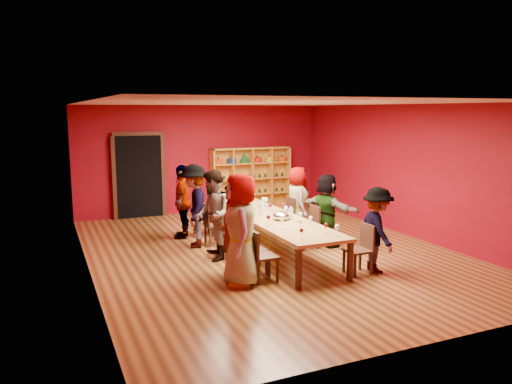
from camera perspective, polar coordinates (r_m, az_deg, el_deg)
room_shell at (r=9.98m, az=1.56°, el=1.49°), size 7.10×9.10×3.04m
tasting_table at (r=10.12m, az=1.54°, el=-3.01°), size 1.10×4.50×0.75m
doorway at (r=13.71m, az=-13.26°, el=1.80°), size 1.40×0.17×2.30m
shelving_unit at (r=14.52m, az=-0.65°, el=1.90°), size 2.40×0.40×1.80m
chair_person_left_0 at (r=8.41m, az=0.44°, el=-7.00°), size 0.42×0.42×0.89m
person_left_0 at (r=8.17m, az=-1.71°, el=-4.34°), size 0.71×1.00×1.86m
chair_person_left_1 at (r=8.81m, az=-0.75°, el=-6.25°), size 0.42×0.42×0.89m
person_left_1 at (r=8.60m, az=-2.86°, el=-4.42°), size 0.46×0.62×1.64m
chair_person_left_2 at (r=9.79m, az=-3.23°, el=-4.66°), size 0.42×0.42×0.89m
person_left_2 at (r=9.61m, az=-4.94°, el=-2.64°), size 0.62×0.92×1.75m
chair_person_left_3 at (r=10.72m, az=-5.09°, el=-3.46°), size 0.42×0.42×0.89m
person_left_3 at (r=10.53m, az=-7.08°, el=-1.59°), size 0.76×1.22×1.76m
chair_person_left_4 at (r=11.50m, az=-6.42°, el=-2.59°), size 0.42×0.42×0.89m
person_left_4 at (r=11.33m, az=-8.37°, el=-1.08°), size 0.81×1.07×1.67m
chair_person_right_0 at (r=9.01m, az=12.00°, el=-6.09°), size 0.42×0.42×0.89m
person_right_0 at (r=9.13m, az=13.68°, el=-4.22°), size 0.61×1.05×1.53m
chair_person_right_2 at (r=10.51m, az=6.21°, el=-3.73°), size 0.42×0.42×0.89m
person_right_2 at (r=10.65m, az=8.05°, el=-2.06°), size 0.83×1.50×1.55m
chair_person_right_3 at (r=11.45m, az=3.50°, el=-2.60°), size 0.42×0.42×0.89m
person_right_3 at (r=11.52m, az=4.71°, el=-1.05°), size 0.56×0.84×1.58m
wine_glass_0 at (r=9.55m, az=5.10°, el=-2.60°), size 0.08×0.08×0.20m
wine_glass_1 at (r=11.73m, az=-4.11°, el=-0.39°), size 0.07×0.07×0.19m
wine_glass_2 at (r=10.29m, az=3.12°, el=-1.61°), size 0.09×0.09×0.22m
wine_glass_3 at (r=8.70m, az=8.02°, el=-3.85°), size 0.08×0.08×0.19m
wine_glass_4 at (r=9.31m, az=6.27°, el=-3.02°), size 0.07×0.07×0.18m
wine_glass_5 at (r=9.01m, az=2.94°, el=-3.31°), size 0.08×0.08×0.19m
wine_glass_6 at (r=11.74m, az=-0.32°, el=-0.28°), size 0.08×0.08×0.21m
wine_glass_7 at (r=9.92m, az=-0.33°, el=-2.06°), size 0.08×0.08×0.21m
wine_glass_8 at (r=10.43m, az=1.63°, el=-1.57°), size 0.08×0.08×0.19m
wine_glass_9 at (r=9.26m, az=1.43°, el=-2.92°), size 0.08×0.08×0.20m
wine_glass_10 at (r=10.08m, az=3.43°, el=-1.91°), size 0.08×0.08×0.21m
wine_glass_11 at (r=11.07m, az=0.85°, el=-0.88°), size 0.08×0.08×0.20m
wine_glass_12 at (r=8.58m, az=9.27°, el=-4.00°), size 0.08×0.08×0.21m
wine_glass_13 at (r=11.21m, az=-1.98°, el=-0.82°), size 0.07×0.07×0.19m
wine_glass_14 at (r=10.66m, az=-2.13°, el=-1.22°), size 0.09×0.09×0.22m
wine_glass_15 at (r=10.90m, az=-2.55°, el=-1.15°), size 0.07×0.07×0.18m
wine_glass_16 at (r=8.89m, az=5.05°, el=-3.39°), size 0.09×0.09×0.22m
wine_glass_17 at (r=8.35m, az=5.21°, el=-4.45°), size 0.07×0.07×0.18m
wine_glass_18 at (r=11.44m, az=-3.44°, el=-0.54°), size 0.08×0.08×0.21m
wine_glass_19 at (r=10.96m, az=1.15°, el=-0.92°), size 0.09×0.09×0.22m
spittoon_bowl at (r=9.72m, az=2.90°, el=-2.75°), size 0.33×0.33×0.18m
carafe_a at (r=10.11m, az=0.66°, el=-1.97°), size 0.14×0.14×0.29m
carafe_b at (r=9.78m, az=4.00°, el=-2.48°), size 0.12×0.12×0.25m
wine_bottle at (r=11.78m, az=-0.93°, el=-0.48°), size 0.07×0.07×0.27m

